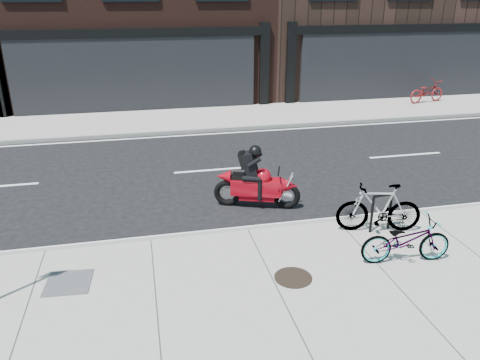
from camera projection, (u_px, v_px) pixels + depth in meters
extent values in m
plane|color=black|center=(230.00, 197.00, 11.61)|extent=(120.00, 120.00, 0.00)
cube|color=gray|center=(294.00, 325.00, 7.05)|extent=(60.00, 6.00, 0.13)
cube|color=gray|center=(192.00, 119.00, 18.61)|extent=(60.00, 3.50, 0.13)
cylinder|color=black|center=(372.00, 215.00, 9.51)|extent=(0.06, 0.06, 0.80)
cylinder|color=black|center=(390.00, 211.00, 9.65)|extent=(0.06, 0.06, 0.80)
cylinder|color=black|center=(383.00, 195.00, 9.44)|extent=(0.44, 0.11, 0.06)
imported|color=gray|center=(406.00, 240.00, 8.46)|extent=(1.71, 0.75, 0.87)
imported|color=gray|center=(379.00, 208.00, 9.53)|extent=(1.80, 0.88, 1.04)
torus|color=black|center=(286.00, 196.00, 10.92)|extent=(0.66, 0.35, 0.65)
torus|color=black|center=(227.00, 193.00, 11.09)|extent=(0.66, 0.35, 0.65)
cube|color=maroon|center=(256.00, 187.00, 10.93)|extent=(1.24, 0.75, 0.37)
cone|color=maroon|center=(288.00, 186.00, 10.82)|extent=(0.56, 0.56, 0.43)
sphere|color=maroon|center=(263.00, 177.00, 10.82)|extent=(0.39, 0.39, 0.39)
cube|color=black|center=(244.00, 177.00, 10.88)|extent=(0.60, 0.44, 0.12)
cylinder|color=silver|center=(235.00, 191.00, 11.24)|extent=(0.54, 0.27, 0.09)
cube|color=black|center=(250.00, 163.00, 10.74)|extent=(0.48, 0.46, 0.58)
cube|color=black|center=(243.00, 160.00, 10.73)|extent=(0.32, 0.36, 0.40)
sphere|color=black|center=(255.00, 151.00, 10.62)|extent=(0.29, 0.29, 0.29)
imported|color=maroon|center=(427.00, 91.00, 20.92)|extent=(1.96, 1.02, 0.98)
cylinder|color=black|center=(293.00, 277.00, 8.10)|extent=(0.77, 0.77, 0.02)
cube|color=#4A4A4C|center=(68.00, 283.00, 7.96)|extent=(0.80, 0.80, 0.02)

